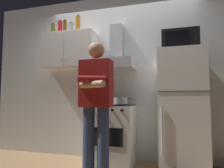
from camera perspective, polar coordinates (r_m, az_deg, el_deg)
The scene contains 13 objects.
back_wall_tiled at distance 3.30m, azimuth 2.80°, elevation 2.66°, with size 4.80×0.10×2.70m, color white.
upper_cabinet at distance 3.45m, azimuth -12.17°, elevation 9.18°, with size 0.90×0.37×0.60m.
stove_oven at distance 2.98m, azimuth 0.37°, elevation -14.26°, with size 0.60×0.62×0.87m.
range_hood at distance 3.14m, azimuth 0.97°, elevation 7.63°, with size 0.60×0.44×0.75m.
refrigerator at distance 2.85m, azimuth 19.29°, elevation -7.03°, with size 0.60×0.62×1.60m.
microwave at distance 2.98m, azimuth 18.77°, elevation 11.37°, with size 0.48×0.37×0.28m.
person_standing at distance 2.38m, azimuth -4.65°, elevation -5.38°, with size 0.38×0.33×1.64m.
cooking_pot at distance 2.79m, azimuth 2.30°, elevation -4.85°, with size 0.31×0.21×0.09m.
bottle_liquor_amber at distance 3.50m, azimuth -9.76°, elevation 16.52°, with size 0.08×0.08×0.30m.
bottle_beer_brown at distance 3.63m, azimuth -13.36°, elevation 15.50°, with size 0.06×0.06×0.26m.
bottle_olive_oil at distance 3.75m, azimuth -16.56°, elevation 14.64°, with size 0.06×0.06×0.23m.
bottle_canister_steel at distance 3.53m, azimuth -11.73°, elevation 15.39°, with size 0.09×0.09×0.18m.
bottle_soda_red at distance 3.70m, azimuth -14.64°, elevation 15.17°, with size 0.08×0.08×0.26m.
Camera 1 is at (0.72, -2.59, 0.93)m, focal length 31.92 mm.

